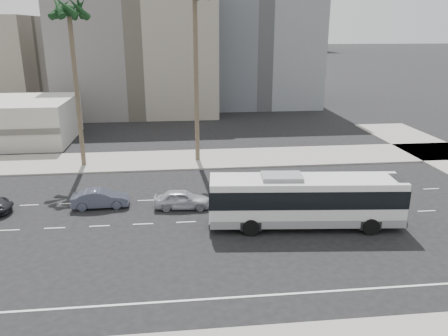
{
  "coord_description": "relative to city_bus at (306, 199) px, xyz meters",
  "views": [
    {
      "loc": [
        -6.51,
        -28.88,
        13.13
      ],
      "look_at": [
        -2.86,
        4.0,
        2.65
      ],
      "focal_mm": 35.61,
      "sensor_mm": 36.0,
      "label": 1
    }
  ],
  "objects": [
    {
      "name": "midrise_gray_center",
      "position": [
        5.88,
        53.5,
        11.03
      ],
      "size": [
        20.0,
        20.0,
        26.0
      ],
      "primitive_type": "cube",
      "color": "slate",
      "rests_on": "ground"
    },
    {
      "name": "midrise_beige_west",
      "position": [
        -14.12,
        46.5,
        7.03
      ],
      "size": [
        24.0,
        18.0,
        18.0
      ],
      "primitive_type": "cube",
      "color": "slate",
      "rests_on": "ground"
    },
    {
      "name": "city_bus",
      "position": [
        0.0,
        0.0,
        0.0
      ],
      "size": [
        13.27,
        4.11,
        3.75
      ],
      "rotation": [
        0.0,
        0.0,
        -0.09
      ],
      "color": "silver",
      "rests_on": "ground"
    },
    {
      "name": "car_a",
      "position": [
        -8.33,
        4.16,
        -1.25
      ],
      "size": [
        2.0,
        4.34,
        1.44
      ],
      "primitive_type": "imported",
      "rotation": [
        0.0,
        0.0,
        1.5
      ],
      "color": "#AEAEB7",
      "rests_on": "ground"
    },
    {
      "name": "car_b",
      "position": [
        -14.52,
        5.0,
        -1.26
      ],
      "size": [
        1.7,
        4.36,
        1.42
      ],
      "primitive_type": "imported",
      "rotation": [
        0.0,
        0.0,
        1.62
      ],
      "color": "#414657",
      "rests_on": "ground"
    },
    {
      "name": "ground",
      "position": [
        -2.12,
        1.5,
        -1.97
      ],
      "size": [
        700.0,
        700.0,
        0.0
      ],
      "primitive_type": "plane",
      "color": "black",
      "rests_on": "ground"
    },
    {
      "name": "palm_mid",
      "position": [
        -17.82,
        16.04,
        12.31
      ],
      "size": [
        5.14,
        5.14,
        15.88
      ],
      "rotation": [
        0.0,
        0.0,
        -0.01
      ],
      "color": "brown",
      "rests_on": "ground"
    },
    {
      "name": "sidewalk_north",
      "position": [
        -2.12,
        17.0,
        -1.9
      ],
      "size": [
        120.0,
        7.0,
        0.15
      ],
      "primitive_type": "cube",
      "color": "gray",
      "rests_on": "ground"
    }
  ]
}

